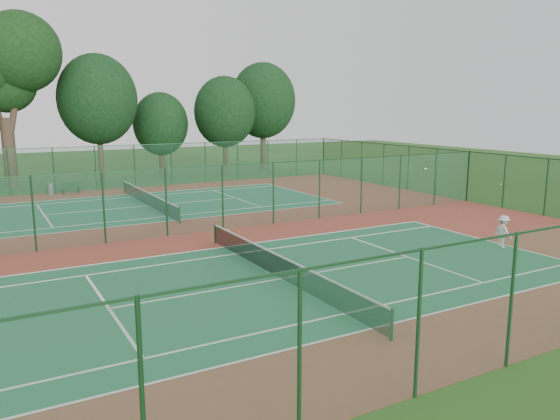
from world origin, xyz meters
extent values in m
plane|color=#244F18|center=(0.00, 0.00, 0.00)|extent=(120.00, 120.00, 0.00)
cube|color=brown|center=(0.00, 0.00, 0.01)|extent=(40.00, 36.00, 0.01)
cube|color=#1E603B|center=(0.00, -9.00, 0.01)|extent=(23.77, 10.97, 0.01)
cube|color=#1F6445|center=(0.00, 9.00, 0.01)|extent=(23.77, 10.97, 0.01)
cube|color=#194C2D|center=(0.00, 18.00, 1.75)|extent=(40.00, 0.02, 3.50)
cube|color=#163C25|center=(0.00, 18.00, 3.46)|extent=(40.00, 0.05, 0.05)
cube|color=#1C5431|center=(0.00, -18.00, 1.75)|extent=(40.00, 0.02, 3.50)
cube|color=#14391C|center=(0.00, -18.00, 3.46)|extent=(40.00, 0.05, 0.05)
cube|color=#184827|center=(20.00, 0.00, 1.75)|extent=(0.02, 36.00, 3.50)
cube|color=#13361D|center=(20.00, 0.00, 3.46)|extent=(0.05, 36.00, 0.05)
cube|color=#1C5434|center=(0.00, 0.00, 1.75)|extent=(40.00, 0.02, 3.50)
cube|color=#133619|center=(0.00, 0.00, 3.46)|extent=(40.00, 0.05, 0.05)
cylinder|color=#143922|center=(0.00, -15.40, 0.49)|extent=(0.10, 0.10, 0.97)
cylinder|color=#143922|center=(0.00, -2.60, 0.49)|extent=(0.10, 0.10, 0.97)
cube|color=black|center=(0.00, -9.00, 0.48)|extent=(0.02, 12.80, 0.85)
cube|color=silver|center=(0.00, -9.00, 0.92)|extent=(0.04, 12.80, 0.06)
cylinder|color=#14381D|center=(0.00, 2.60, 0.49)|extent=(0.10, 0.10, 0.97)
cylinder|color=#14381D|center=(0.00, 15.40, 0.49)|extent=(0.10, 0.10, 0.97)
cube|color=black|center=(0.00, 9.00, 0.48)|extent=(0.02, 12.80, 0.85)
cube|color=white|center=(0.00, 9.00, 0.92)|extent=(0.04, 12.80, 0.06)
imported|color=silver|center=(11.38, -9.93, 0.79)|extent=(0.67, 1.04, 1.53)
cylinder|color=slate|center=(-5.01, 17.18, 0.45)|extent=(0.64, 0.64, 0.87)
cube|color=black|center=(-4.17, 16.99, 0.22)|extent=(0.14, 0.39, 0.43)
cube|color=black|center=(-3.04, 17.19, 0.22)|extent=(0.14, 0.39, 0.43)
cube|color=black|center=(-3.61, 17.09, 0.46)|extent=(1.48, 0.65, 0.05)
cube|color=black|center=(-3.57, 16.90, 0.68)|extent=(1.41, 0.30, 0.43)
sphere|color=#C8DD33|center=(1.69, -0.40, 0.05)|extent=(0.08, 0.08, 0.08)
sphere|color=#B1C62E|center=(7.33, -0.75, 0.04)|extent=(0.07, 0.07, 0.07)
sphere|color=#A8C12C|center=(2.07, -0.87, 0.04)|extent=(0.07, 0.07, 0.07)
cylinder|color=#3B2D20|center=(-7.28, 23.00, 2.82)|extent=(1.03, 1.03, 5.63)
cylinder|color=#3B2D20|center=(-6.44, 22.81, 7.32)|extent=(1.78, 0.53, 6.08)
sphere|color=black|center=(-5.87, 22.81, 10.79)|extent=(6.38, 6.38, 6.38)
sphere|color=black|center=(-7.09, 23.75, 8.45)|extent=(4.88, 4.88, 4.88)
camera|label=1|loc=(-9.77, -26.42, 6.48)|focal=35.00mm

